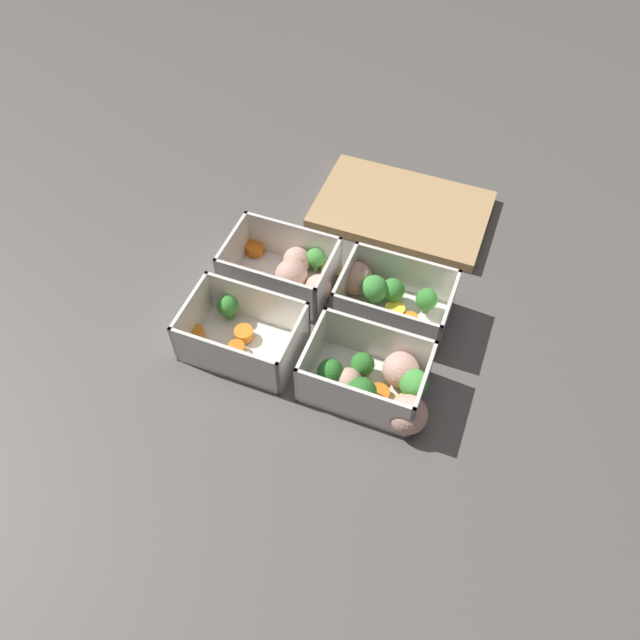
{
  "coord_description": "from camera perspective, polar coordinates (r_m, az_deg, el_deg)",
  "views": [
    {
      "loc": [
        0.19,
        -0.49,
        0.72
      ],
      "look_at": [
        0.0,
        0.0,
        0.03
      ],
      "focal_mm": 35.0,
      "sensor_mm": 36.0,
      "label": 1
    }
  ],
  "objects": [
    {
      "name": "ground_plane",
      "position": [
        0.9,
        -0.0,
        -0.99
      ],
      "size": [
        4.0,
        4.0,
        0.0
      ],
      "primitive_type": "plane",
      "color": "#56514C"
    },
    {
      "name": "container_near_left",
      "position": [
        0.87,
        -7.2,
        -1.44
      ],
      "size": [
        0.16,
        0.11,
        0.07
      ],
      "color": "silver",
      "rests_on": "ground_plane"
    },
    {
      "name": "container_near_right",
      "position": [
        0.82,
        5.35,
        -5.78
      ],
      "size": [
        0.17,
        0.12,
        0.07
      ],
      "color": "silver",
      "rests_on": "ground_plane"
    },
    {
      "name": "container_far_left",
      "position": [
        0.93,
        -2.75,
        4.45
      ],
      "size": [
        0.17,
        0.12,
        0.07
      ],
      "color": "silver",
      "rests_on": "ground_plane"
    },
    {
      "name": "container_far_right",
      "position": [
        0.91,
        5.95,
        2.17
      ],
      "size": [
        0.17,
        0.11,
        0.07
      ],
      "color": "silver",
      "rests_on": "ground_plane"
    },
    {
      "name": "cutting_board",
      "position": [
        1.06,
        7.48,
        9.96
      ],
      "size": [
        0.28,
        0.18,
        0.02
      ],
      "color": "tan",
      "rests_on": "ground_plane"
    }
  ]
}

